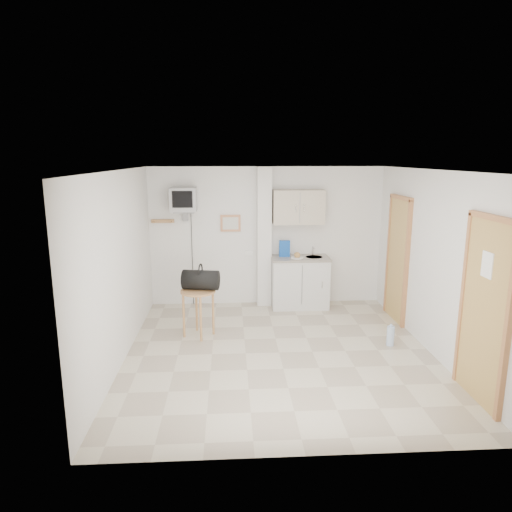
{
  "coord_description": "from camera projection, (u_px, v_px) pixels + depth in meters",
  "views": [
    {
      "loc": [
        -0.67,
        -5.88,
        2.67
      ],
      "look_at": [
        -0.29,
        0.6,
        1.25
      ],
      "focal_mm": 32.0,
      "sensor_mm": 36.0,
      "label": 1
    }
  ],
  "objects": [
    {
      "name": "kitchenette",
      "position": [
        299.0,
        263.0,
        8.16
      ],
      "size": [
        1.03,
        0.58,
        2.1
      ],
      "color": "silver",
      "rests_on": "ground"
    },
    {
      "name": "round_table",
      "position": [
        198.0,
        298.0,
        6.82
      ],
      "size": [
        0.53,
        0.53,
        0.72
      ],
      "rotation": [
        0.0,
        0.0,
        0.21
      ],
      "color": "#A97640",
      "rests_on": "ground"
    },
    {
      "name": "duffel_bag",
      "position": [
        201.0,
        280.0,
        6.81
      ],
      "size": [
        0.58,
        0.39,
        0.4
      ],
      "rotation": [
        0.0,
        0.0,
        -0.19
      ],
      "color": "black",
      "rests_on": "round_table"
    },
    {
      "name": "room_envelope",
      "position": [
        297.0,
        243.0,
        6.12
      ],
      "size": [
        4.24,
        4.54,
        2.55
      ],
      "color": "white",
      "rests_on": "ground"
    },
    {
      "name": "crt_television",
      "position": [
        184.0,
        200.0,
        7.82
      ],
      "size": [
        0.44,
        0.45,
        2.15
      ],
      "color": "slate",
      "rests_on": "ground"
    },
    {
      "name": "ground",
      "position": [
        279.0,
        353.0,
        6.35
      ],
      "size": [
        4.5,
        4.5,
        0.0
      ],
      "primitive_type": "plane",
      "color": "beige",
      "rests_on": "ground"
    },
    {
      "name": "water_bottle",
      "position": [
        390.0,
        336.0,
        6.56
      ],
      "size": [
        0.11,
        0.11,
        0.32
      ],
      "color": "#A8C2E2",
      "rests_on": "ground"
    }
  ]
}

